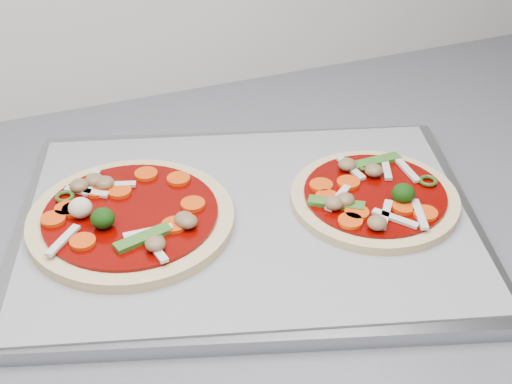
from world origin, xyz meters
name	(u,v)px	position (x,y,z in m)	size (l,w,h in m)	color
countertop	(364,198)	(0.00, 1.30, 0.88)	(3.60, 0.60, 0.04)	slate
baking_tray	(248,222)	(-0.15, 1.27, 0.91)	(0.47, 0.35, 0.02)	#96979C
parchment	(248,216)	(-0.15, 1.27, 0.92)	(0.45, 0.33, 0.00)	gray
pizza_left	(129,217)	(-0.27, 1.30, 0.93)	(0.21, 0.21, 0.04)	tan
pizza_right	(374,197)	(-0.02, 1.24, 0.93)	(0.19, 0.19, 0.03)	tan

